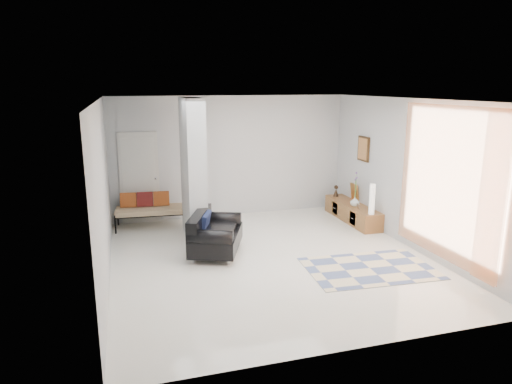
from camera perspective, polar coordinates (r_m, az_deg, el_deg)
name	(u,v)px	position (r m, az deg, el deg)	size (l,w,h in m)	color
floor	(270,259)	(8.25, 1.81, -8.35)	(6.00, 6.00, 0.00)	silver
ceiling	(272,100)	(7.67, 1.96, 11.48)	(6.00, 6.00, 0.00)	white
wall_back	(231,157)	(10.69, -3.15, 4.44)	(6.00, 6.00, 0.00)	#B9BBBE
wall_front	(356,237)	(5.18, 12.34, -5.52)	(6.00, 6.00, 0.00)	#B9BBBE
wall_left	(103,193)	(7.47, -18.58, -0.10)	(6.00, 6.00, 0.00)	#B9BBBE
wall_right	(409,174)	(9.07, 18.63, 2.16)	(6.00, 6.00, 0.00)	#B9BBBE
partition_column	(193,169)	(9.13, -7.87, 2.81)	(0.35, 1.20, 2.80)	#B6BBBE
hallway_door	(139,178)	(10.45, -14.36, 1.72)	(0.85, 0.06, 2.04)	silver
curtain	(447,184)	(8.12, 22.78, 0.93)	(2.55, 2.55, 0.00)	#F58540
wall_art	(364,149)	(10.44, 13.29, 5.28)	(0.04, 0.45, 0.55)	#3D2510
media_console	(352,212)	(10.63, 11.94, -2.48)	(0.45, 1.96, 0.80)	brown
loveseat	(213,234)	(8.47, -5.38, -5.21)	(1.26, 1.59, 0.76)	silver
daybed	(150,208)	(10.17, -13.10, -1.97)	(1.57, 0.76, 0.77)	black
area_rug	(370,268)	(8.06, 14.01, -9.24)	(2.12, 1.42, 0.01)	beige
cylinder_lamp	(372,199)	(9.78, 14.31, -0.87)	(0.12, 0.12, 0.64)	white
bronze_figurine	(336,191)	(11.18, 9.96, 0.14)	(0.14, 0.14, 0.27)	black
vase	(355,201)	(10.37, 12.25, -1.16)	(0.20, 0.20, 0.21)	silver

